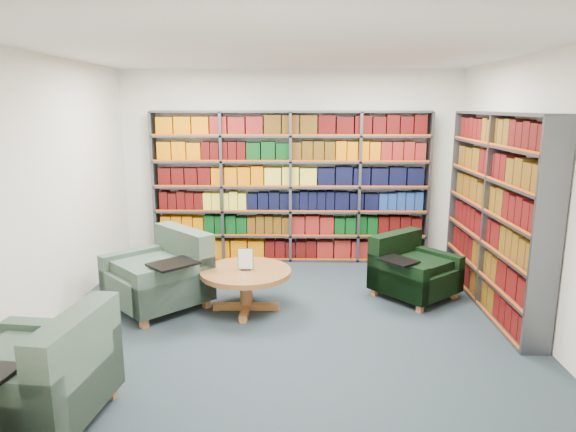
{
  "coord_description": "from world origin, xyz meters",
  "views": [
    {
      "loc": [
        0.12,
        -5.12,
        2.28
      ],
      "look_at": [
        0.0,
        0.6,
        1.05
      ],
      "focal_mm": 32.0,
      "sensor_mm": 36.0,
      "label": 1
    }
  ],
  "objects_px": {
    "chair_teal_left": "(165,276)",
    "chair_green_right": "(410,272)",
    "coffee_table": "(246,278)",
    "chair_teal_front": "(43,381)"
  },
  "relations": [
    {
      "from": "chair_teal_left",
      "to": "chair_green_right",
      "type": "xyz_separation_m",
      "value": [
        2.91,
        0.39,
        -0.05
      ]
    },
    {
      "from": "chair_teal_left",
      "to": "coffee_table",
      "type": "bearing_deg",
      "value": -8.12
    },
    {
      "from": "chair_green_right",
      "to": "chair_teal_front",
      "type": "height_order",
      "value": "chair_teal_front"
    },
    {
      "from": "coffee_table",
      "to": "chair_teal_left",
      "type": "bearing_deg",
      "value": 171.88
    },
    {
      "from": "chair_green_right",
      "to": "coffee_table",
      "type": "relative_size",
      "value": 1.13
    },
    {
      "from": "chair_teal_left",
      "to": "chair_teal_front",
      "type": "distance_m",
      "value": 2.32
    },
    {
      "from": "chair_teal_front",
      "to": "coffee_table",
      "type": "bearing_deg",
      "value": 60.28
    },
    {
      "from": "chair_teal_left",
      "to": "coffee_table",
      "type": "distance_m",
      "value": 0.97
    },
    {
      "from": "chair_teal_left",
      "to": "chair_green_right",
      "type": "bearing_deg",
      "value": 7.63
    },
    {
      "from": "coffee_table",
      "to": "chair_teal_front",
      "type": "bearing_deg",
      "value": -119.72
    }
  ]
}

